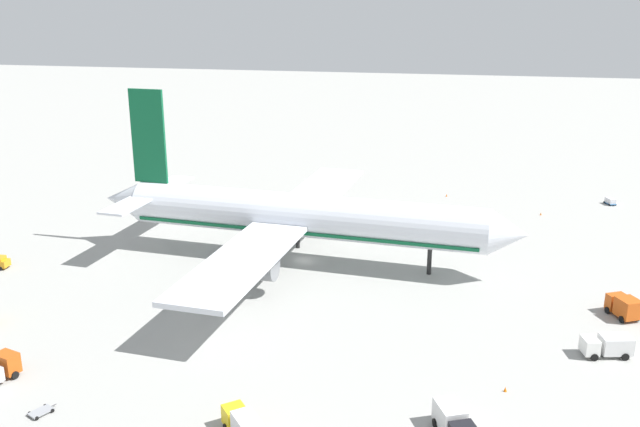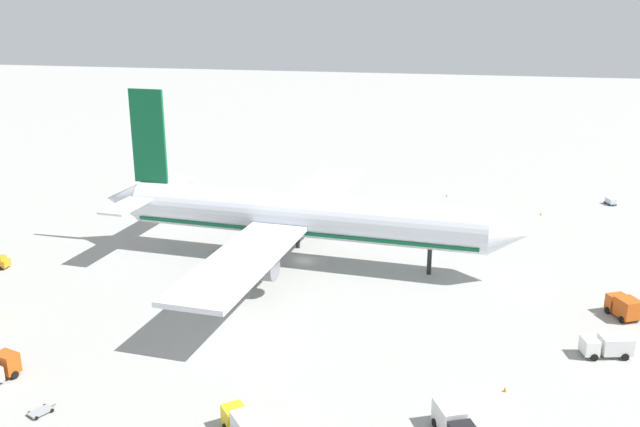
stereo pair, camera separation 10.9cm
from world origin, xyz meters
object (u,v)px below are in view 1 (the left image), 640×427
at_px(traffic_cone_3, 541,214).
at_px(service_truck_0, 453,421).
at_px(service_truck_2, 624,306).
at_px(airliner, 296,216).
at_px(traffic_cone_0, 505,389).
at_px(baggage_cart_2, 41,412).
at_px(service_truck_5, 608,345).
at_px(traffic_cone_1, 146,202).
at_px(baggage_cart_1, 610,201).
at_px(traffic_cone_4, 165,193).
at_px(traffic_cone_2, 447,195).

bearing_deg(traffic_cone_3, service_truck_0, -100.80).
height_order(service_truck_2, traffic_cone_3, service_truck_2).
distance_m(airliner, traffic_cone_0, 46.68).
bearing_deg(service_truck_0, baggage_cart_2, -172.72).
bearing_deg(service_truck_2, traffic_cone_0, -125.87).
relative_size(service_truck_0, baggage_cart_2, 2.09).
bearing_deg(service_truck_5, traffic_cone_1, 149.77).
bearing_deg(airliner, baggage_cart_1, 38.73).
xyz_separation_m(service_truck_0, traffic_cone_0, (5.31, 9.17, -1.27)).
distance_m(baggage_cart_1, baggage_cart_2, 116.31).
xyz_separation_m(service_truck_0, baggage_cart_1, (29.21, 87.26, -0.81)).
height_order(baggage_cart_1, traffic_cone_4, baggage_cart_1).
relative_size(baggage_cart_2, traffic_cone_4, 5.28).
height_order(service_truck_2, traffic_cone_1, service_truck_2).
relative_size(service_truck_0, traffic_cone_2, 11.03).
height_order(airliner, traffic_cone_4, airliner).
relative_size(service_truck_2, baggage_cart_2, 1.78).
bearing_deg(traffic_cone_3, traffic_cone_4, -179.02).
distance_m(service_truck_0, service_truck_2, 37.90).
bearing_deg(traffic_cone_4, traffic_cone_2, 10.39).
relative_size(traffic_cone_1, traffic_cone_4, 1.00).
distance_m(service_truck_2, traffic_cone_0, 27.37).
bearing_deg(airliner, service_truck_2, -13.43).
bearing_deg(traffic_cone_2, service_truck_0, -87.30).
bearing_deg(traffic_cone_4, airliner, -40.64).
relative_size(service_truck_2, traffic_cone_3, 9.41).
relative_size(service_truck_2, traffic_cone_2, 9.41).
relative_size(airliner, traffic_cone_4, 128.19).
distance_m(airliner, traffic_cone_3, 53.57).
xyz_separation_m(service_truck_2, baggage_cart_1, (7.88, 55.93, -0.87)).
relative_size(service_truck_2, traffic_cone_4, 9.41).
distance_m(airliner, baggage_cart_1, 71.53).
bearing_deg(traffic_cone_4, traffic_cone_0, -43.53).
distance_m(traffic_cone_0, traffic_cone_3, 67.97).
bearing_deg(traffic_cone_1, airliner, -33.01).
bearing_deg(traffic_cone_1, baggage_cart_2, -72.01).
distance_m(service_truck_5, traffic_cone_1, 95.34).
bearing_deg(service_truck_5, traffic_cone_2, 107.90).
height_order(service_truck_2, traffic_cone_0, service_truck_2).
bearing_deg(traffic_cone_1, service_truck_2, -22.92).
bearing_deg(service_truck_5, airliner, 152.37).
xyz_separation_m(baggage_cart_1, traffic_cone_4, (-93.35, -12.11, -0.46)).
bearing_deg(service_truck_2, traffic_cone_1, 157.08).
xyz_separation_m(service_truck_0, traffic_cone_1, (-65.00, 67.82, -1.27)).
distance_m(service_truck_0, baggage_cart_1, 92.02).
relative_size(service_truck_5, traffic_cone_2, 11.14).
bearing_deg(baggage_cart_1, traffic_cone_1, -168.34).
relative_size(service_truck_0, baggage_cart_1, 1.85).
xyz_separation_m(service_truck_2, service_truck_5, (-3.96, -11.50, -0.19)).
xyz_separation_m(baggage_cart_2, traffic_cone_3, (55.86, 81.77, 0.01)).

